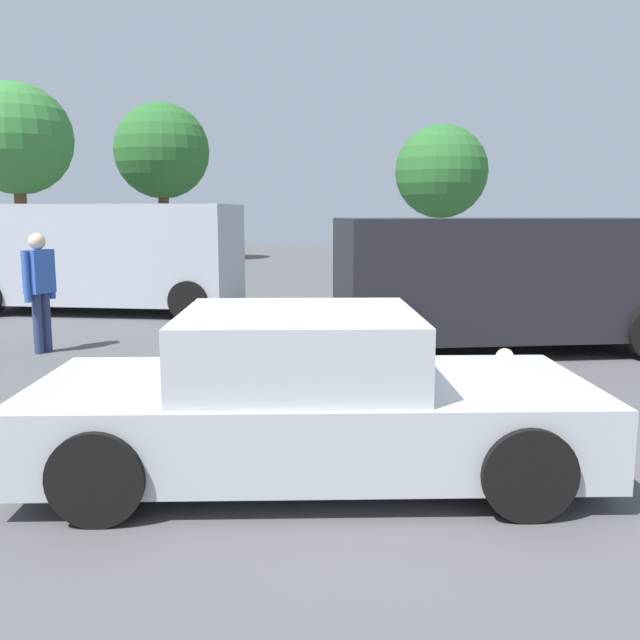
# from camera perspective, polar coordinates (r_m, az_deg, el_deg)

# --- Properties ---
(ground_plane) EXTENTS (80.00, 80.00, 0.00)m
(ground_plane) POSITION_cam_1_polar(r_m,az_deg,el_deg) (5.68, 2.43, -11.98)
(ground_plane) COLOR #515154
(sedan_foreground) EXTENTS (4.31, 2.12, 1.28)m
(sedan_foreground) POSITION_cam_1_polar(r_m,az_deg,el_deg) (5.39, -0.94, -6.57)
(sedan_foreground) COLOR #B7BABF
(sedan_foreground) RESTS_ON ground_plane
(dog) EXTENTS (0.49, 0.59, 0.43)m
(dog) POSITION_cam_1_polar(r_m,az_deg,el_deg) (8.37, 15.98, -3.64)
(dog) COLOR beige
(dog) RESTS_ON ground_plane
(van_white) EXTENTS (5.49, 2.66, 2.18)m
(van_white) POSITION_cam_1_polar(r_m,az_deg,el_deg) (14.79, -17.20, 5.19)
(van_white) COLOR #B2B7C1
(van_white) RESTS_ON ground_plane
(suv_dark) EXTENTS (5.04, 2.74, 1.94)m
(suv_dark) POSITION_cam_1_polar(r_m,az_deg,el_deg) (10.54, 14.92, 3.34)
(suv_dark) COLOR black
(suv_dark) RESTS_ON ground_plane
(pedestrian) EXTENTS (0.36, 0.54, 1.73)m
(pedestrian) POSITION_cam_1_polar(r_m,az_deg,el_deg) (10.74, -22.06, 2.93)
(pedestrian) COLOR navy
(pedestrian) RESTS_ON ground_plane
(tree_back_left) EXTENTS (3.92, 3.92, 6.50)m
(tree_back_left) POSITION_cam_1_polar(r_m,az_deg,el_deg) (30.30, -12.86, 13.34)
(tree_back_left) COLOR brown
(tree_back_left) RESTS_ON ground_plane
(tree_back_center) EXTENTS (3.90, 3.90, 5.67)m
(tree_back_center) POSITION_cam_1_polar(r_m,az_deg,el_deg) (30.32, 9.94, 11.90)
(tree_back_center) COLOR brown
(tree_back_center) RESTS_ON ground_plane
(tree_far_right) EXTENTS (3.83, 3.83, 6.45)m
(tree_far_right) POSITION_cam_1_polar(r_m,az_deg,el_deg) (26.87, -23.67, 13.43)
(tree_far_right) COLOR brown
(tree_far_right) RESTS_ON ground_plane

